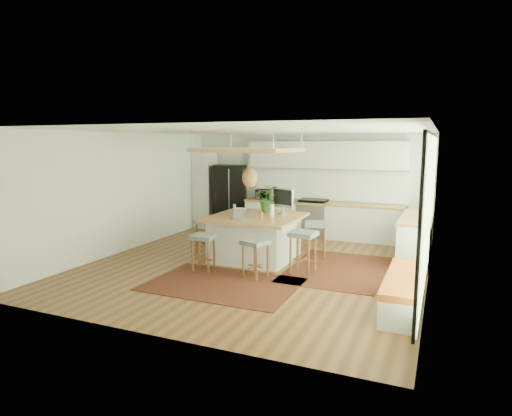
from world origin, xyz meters
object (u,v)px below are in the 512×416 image
at_px(stool_right_back, 316,242).
at_px(laptop, 238,213).
at_px(fridge, 230,197).
at_px(stool_right_front, 303,255).
at_px(stool_left_side, 207,237).
at_px(island, 255,237).
at_px(stool_near_left, 203,253).
at_px(stool_near_right, 255,259).
at_px(monitor, 283,202).
at_px(microwave, 265,193).
at_px(island_plant, 269,201).

height_order(stool_right_back, laptop, laptop).
xyz_separation_m(fridge, stool_right_front, (3.18, -3.29, -0.57)).
bearing_deg(stool_right_back, stool_left_side, -168.32).
relative_size(island, stool_near_left, 2.61).
distance_m(stool_near_right, stool_right_back, 1.92).
distance_m(monitor, microwave, 2.57).
bearing_deg(stool_left_side, microwave, 82.00).
bearing_deg(microwave, monitor, -59.01).
distance_m(stool_near_left, stool_near_right, 1.12).
height_order(stool_right_front, monitor, monitor).
relative_size(laptop, monitor, 0.50).
xyz_separation_m(laptop, microwave, (-0.69, 3.19, 0.04)).
relative_size(stool_right_front, laptop, 2.61).
distance_m(stool_left_side, microwave, 2.71).
relative_size(fridge, laptop, 6.00).
relative_size(island, microwave, 3.84).
relative_size(stool_right_back, laptop, 2.56).
height_order(island, stool_right_back, island).
distance_m(island, stool_near_left, 1.34).
bearing_deg(monitor, laptop, -96.54).
relative_size(stool_near_left, laptop, 2.32).
bearing_deg(fridge, stool_near_left, -91.18).
height_order(stool_near_left, microwave, microwave).
height_order(monitor, microwave, monitor).
height_order(fridge, laptop, fridge).
height_order(stool_near_right, stool_right_front, stool_right_front).
bearing_deg(stool_near_right, laptop, 134.29).
xyz_separation_m(fridge, island, (1.94, -2.71, -0.46)).
distance_m(stool_right_front, monitor, 1.55).
bearing_deg(laptop, microwave, 103.13).
relative_size(laptop, microwave, 0.64).
bearing_deg(laptop, stool_near_left, -120.86).
bearing_deg(stool_left_side, stool_right_back, 11.68).
relative_size(fridge, monitor, 3.01).
height_order(stool_right_front, stool_right_back, stool_right_front).
bearing_deg(microwave, stool_right_back, -45.51).
bearing_deg(stool_right_front, island_plant, 135.01).
bearing_deg(stool_near_right, stool_right_back, 70.64).
bearing_deg(island, stool_near_left, -115.98).
relative_size(stool_near_left, island_plant, 1.15).
bearing_deg(stool_right_front, stool_right_back, 93.22).
xyz_separation_m(stool_near_left, monitor, (1.03, 1.65, 0.83)).
bearing_deg(island, stool_near_right, -66.71).
relative_size(stool_right_back, monitor, 1.28).
bearing_deg(stool_left_side, stool_near_left, -63.67).
height_order(laptop, island_plant, island_plant).
distance_m(stool_right_front, stool_left_side, 2.54).
relative_size(fridge, stool_near_left, 2.59).
bearing_deg(island_plant, island, -97.07).
xyz_separation_m(stool_near_right, stool_left_side, (-1.75, 1.32, 0.00)).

